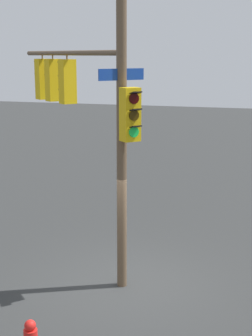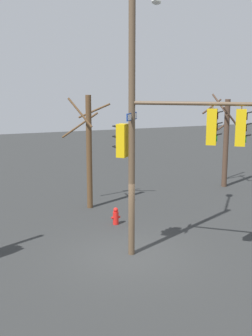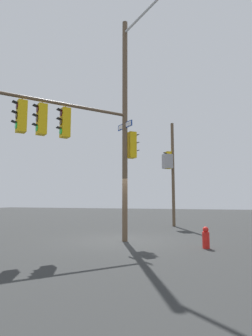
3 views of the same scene
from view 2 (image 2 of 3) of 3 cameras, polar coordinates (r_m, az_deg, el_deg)
ground_plane at (r=14.47m, az=0.38°, el=-11.98°), size 80.00×80.00×0.00m
main_signal_pole_assembly at (r=13.35m, az=6.31°, el=7.45°), size 4.40×6.05×9.37m
fire_hydrant at (r=17.47m, az=-1.42°, el=-6.67°), size 0.38×0.24×0.73m
bare_tree_behind_pole at (r=19.43m, az=-5.17°, el=2.68°), size 2.22×2.09×5.32m
bare_tree_across_street at (r=24.23m, az=13.49°, el=3.86°), size 2.06×2.20×5.30m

